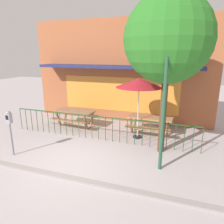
% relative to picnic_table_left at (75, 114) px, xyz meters
% --- Properties ---
extents(ground, '(40.00, 40.00, 0.00)m').
position_rel_picnic_table_left_xyz_m(ground, '(1.63, -2.99, -0.61)').
color(ground, '#B1A7AA').
extents(pub_storefront, '(8.98, 1.49, 4.92)m').
position_rel_picnic_table_left_xyz_m(pub_storefront, '(1.63, 1.81, 1.84)').
color(pub_storefront, brown).
rests_on(pub_storefront, ground).
extents(patio_fence_front, '(7.57, 0.04, 0.97)m').
position_rel_picnic_table_left_xyz_m(patio_fence_front, '(1.63, -1.06, 0.05)').
color(patio_fence_front, '#1D4A1F').
rests_on(patio_fence_front, ground).
extents(picnic_table_left, '(1.91, 1.51, 0.79)m').
position_rel_picnic_table_left_xyz_m(picnic_table_left, '(0.00, 0.00, 0.00)').
color(picnic_table_left, '#9A6D50').
rests_on(picnic_table_left, ground).
extents(picnic_table_right, '(1.86, 1.44, 0.79)m').
position_rel_picnic_table_left_xyz_m(picnic_table_right, '(3.45, 0.19, 0.00)').
color(picnic_table_right, '#A5724A').
rests_on(picnic_table_right, ground).
extents(patio_umbrella, '(1.78, 1.78, 2.40)m').
position_rel_picnic_table_left_xyz_m(patio_umbrella, '(3.03, -0.35, 1.60)').
color(patio_umbrella, black).
rests_on(patio_umbrella, ground).
extents(parking_meter_near, '(0.18, 0.17, 1.54)m').
position_rel_picnic_table_left_xyz_m(parking_meter_near, '(-0.59, -3.21, 0.58)').
color(parking_meter_near, slate).
rests_on(parking_meter_near, ground).
extents(street_tree, '(2.72, 2.72, 5.10)m').
position_rel_picnic_table_left_xyz_m(street_tree, '(4.07, -1.31, 3.11)').
color(street_tree, '#4A331E').
rests_on(street_tree, ground).
extents(street_lamp, '(0.28, 0.28, 3.90)m').
position_rel_picnic_table_left_xyz_m(street_lamp, '(4.18, -2.51, 1.94)').
color(street_lamp, '#234D37').
rests_on(street_lamp, ground).
extents(curb_edge, '(12.57, 0.20, 0.11)m').
position_rel_picnic_table_left_xyz_m(curb_edge, '(1.63, -3.83, -0.61)').
color(curb_edge, gray).
rests_on(curb_edge, ground).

